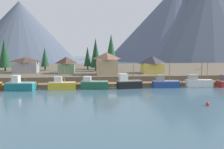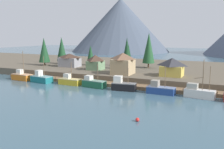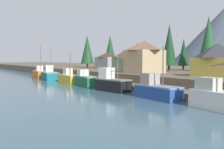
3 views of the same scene
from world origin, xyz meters
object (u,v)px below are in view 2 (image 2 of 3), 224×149
at_px(conifer_mid_right, 44,50).
at_px(conifer_back_right, 149,48).
at_px(fishing_boat_black, 123,85).
at_px(conifer_mid_left, 128,54).
at_px(house_grey, 70,60).
at_px(conifer_near_right, 62,49).
at_px(conifer_back_left, 91,53).
at_px(fishing_boat_green, 94,83).
at_px(house_tan, 123,63).
at_px(fishing_boat_yellow, 70,81).
at_px(house_green, 95,62).
at_px(fishing_boat_blue, 160,89).
at_px(fishing_boat_orange, 22,76).
at_px(house_yellow, 172,67).
at_px(conifer_near_left, 127,52).
at_px(channel_buoy, 137,120).
at_px(fishing_boat_teal, 41,78).
at_px(fishing_boat_white, 199,92).

bearing_deg(conifer_mid_right, conifer_back_right, 14.13).
xyz_separation_m(fishing_boat_black, conifer_mid_left, (-10.60, 31.24, 5.93)).
relative_size(fishing_boat_black, house_grey, 0.83).
height_order(conifer_near_right, conifer_back_left, conifer_near_right).
relative_size(conifer_near_right, conifer_back_right, 0.86).
height_order(fishing_boat_green, conifer_mid_right, conifer_mid_right).
bearing_deg(house_tan, conifer_mid_right, 169.03).
distance_m(fishing_boat_yellow, house_green, 16.58).
relative_size(fishing_boat_blue, house_green, 1.30).
bearing_deg(fishing_boat_orange, house_tan, 25.05).
bearing_deg(house_yellow, conifer_mid_right, 175.10).
height_order(fishing_boat_blue, house_yellow, house_yellow).
distance_m(house_green, house_tan, 13.52).
height_order(fishing_boat_green, conifer_near_left, conifer_near_left).
bearing_deg(channel_buoy, conifer_mid_left, 112.94).
bearing_deg(fishing_boat_blue, conifer_near_left, 130.89).
xyz_separation_m(fishing_boat_teal, conifer_back_left, (2.15, 28.00, 6.11)).
distance_m(conifer_mid_left, conifer_back_left, 15.84).
bearing_deg(conifer_back_left, house_tan, -37.07).
bearing_deg(fishing_boat_green, house_tan, 76.55).
bearing_deg(house_yellow, channel_buoy, -87.50).
xyz_separation_m(conifer_near_right, conifer_back_right, (37.99, 2.76, 1.19)).
height_order(fishing_boat_teal, channel_buoy, fishing_boat_teal).
relative_size(house_yellow, conifer_near_left, 0.60).
xyz_separation_m(fishing_boat_orange, conifer_mid_left, (26.15, 31.24, 6.10)).
bearing_deg(house_yellow, house_green, 176.16).
bearing_deg(fishing_boat_orange, channel_buoy, -19.23).
bearing_deg(fishing_boat_green, conifer_back_left, 128.47).
xyz_separation_m(fishing_boat_green, fishing_boat_black, (9.26, -0.09, 0.18)).
bearing_deg(conifer_near_right, fishing_boat_teal, -66.79).
relative_size(fishing_boat_yellow, fishing_boat_green, 0.97).
bearing_deg(fishing_boat_orange, fishing_boat_green, 5.05).
relative_size(fishing_boat_yellow, conifer_back_left, 0.86).
distance_m(house_tan, conifer_mid_right, 38.89).
height_order(fishing_boat_yellow, channel_buoy, fishing_boat_yellow).
bearing_deg(house_grey, conifer_back_right, 18.10).
distance_m(fishing_boat_green, fishing_boat_white, 28.97).
xyz_separation_m(fishing_boat_black, conifer_mid_right, (-42.96, 19.10, 7.37)).
bearing_deg(conifer_near_left, fishing_boat_white, -38.86).
relative_size(fishing_boat_orange, conifer_mid_left, 1.14).
bearing_deg(conifer_near_left, conifer_mid_left, 107.41).
distance_m(fishing_boat_teal, conifer_mid_left, 36.62).
bearing_deg(fishing_boat_white, conifer_mid_right, 168.85).
bearing_deg(house_grey, fishing_boat_black, -32.58).
relative_size(house_green, house_tan, 0.80).
relative_size(fishing_boat_black, conifer_back_left, 0.81).
relative_size(house_grey, house_green, 1.48).
relative_size(house_yellow, conifer_near_right, 0.59).
relative_size(house_yellow, channel_buoy, 9.80).
bearing_deg(fishing_boat_teal, fishing_boat_blue, 8.39).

